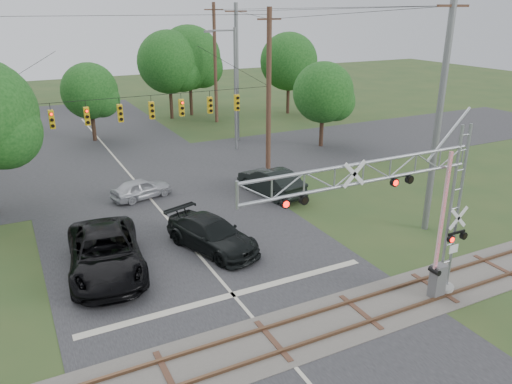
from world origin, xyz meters
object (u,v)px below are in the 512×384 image
pickup_black (105,253)px  traffic_signal_span (149,105)px  sedan_silver (141,188)px  streetlight (233,84)px  crossing_gantry (400,207)px  car_dark (212,234)px

pickup_black → traffic_signal_span: bearing=69.8°
traffic_signal_span → pickup_black: traffic_signal_span is taller
traffic_signal_span → pickup_black: bearing=-117.3°
sedan_silver → streetlight: size_ratio=0.39×
crossing_gantry → streetlight: size_ratio=1.02×
pickup_black → sedan_silver: bearing=72.8°
pickup_black → car_dark: bearing=6.6°
crossing_gantry → car_dark: crossing_gantry is taller
streetlight → pickup_black: bearing=-130.4°
pickup_black → car_dark: 5.21m
sedan_silver → crossing_gantry: bearing=-176.0°
crossing_gantry → car_dark: (-4.27, 8.28, -3.67)m
traffic_signal_span → streetlight: (8.79, 6.38, -0.07)m
crossing_gantry → sedan_silver: 18.24m
crossing_gantry → traffic_signal_span: 18.89m
pickup_black → streetlight: (13.97, 16.41, 4.61)m
pickup_black → car_dark: size_ratio=1.25×
streetlight → traffic_signal_span: bearing=-144.0°
pickup_black → streetlight: 22.04m
crossing_gantry → pickup_black: (-9.47, 8.34, -3.51)m
crossing_gantry → traffic_signal_span: traffic_signal_span is taller
traffic_signal_span → crossing_gantry: bearing=-76.9°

